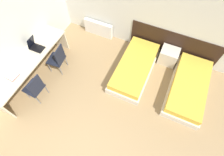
# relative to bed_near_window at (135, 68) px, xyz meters

# --- Properties ---
(wall_back) EXTENTS (5.77, 0.05, 2.70)m
(wall_back) POSITION_rel_bed_near_window_xyz_m (-0.35, 1.03, 1.16)
(wall_back) COLOR silver
(wall_back) RESTS_ON ground_plane
(wall_left) EXTENTS (0.05, 4.95, 2.70)m
(wall_left) POSITION_rel_bed_near_window_xyz_m (-2.76, -0.97, 1.16)
(wall_left) COLOR silver
(wall_left) RESTS_ON ground_plane
(headboard_panel) EXTENTS (2.50, 0.03, 0.90)m
(headboard_panel) POSITION_rel_bed_near_window_xyz_m (0.74, 1.00, 0.26)
(headboard_panel) COLOR black
(headboard_panel) RESTS_ON ground_plane
(bed_near_window) EXTENTS (0.91, 1.93, 0.39)m
(bed_near_window) POSITION_rel_bed_near_window_xyz_m (0.00, 0.00, 0.00)
(bed_near_window) COLOR beige
(bed_near_window) RESTS_ON ground_plane
(bed_near_door) EXTENTS (0.91, 1.93, 0.39)m
(bed_near_door) POSITION_rel_bed_near_window_xyz_m (1.49, 0.00, 0.00)
(bed_near_door) COLOR beige
(bed_near_door) RESTS_ON ground_plane
(nightstand) EXTENTS (0.49, 0.42, 0.48)m
(nightstand) POSITION_rel_bed_near_window_xyz_m (0.74, 0.75, 0.05)
(nightstand) COLOR beige
(nightstand) RESTS_ON ground_plane
(radiator) EXTENTS (0.95, 0.12, 0.50)m
(radiator) POSITION_rel_bed_near_window_xyz_m (-1.59, 0.91, 0.06)
(radiator) COLOR silver
(radiator) RESTS_ON ground_plane
(desk) EXTENTS (0.61, 2.48, 0.74)m
(desk) POSITION_rel_bed_near_window_xyz_m (-2.43, -1.27, 0.41)
(desk) COLOR beige
(desk) RESTS_ON ground_plane
(chair_near_laptop) EXTENTS (0.45, 0.45, 0.91)m
(chair_near_laptop) POSITION_rel_bed_near_window_xyz_m (-1.94, -0.78, 0.30)
(chair_near_laptop) COLOR black
(chair_near_laptop) RESTS_ON ground_plane
(chair_near_notebook) EXTENTS (0.43, 0.43, 0.91)m
(chair_near_notebook) POSITION_rel_bed_near_window_xyz_m (-1.94, -1.75, 0.30)
(chair_near_notebook) COLOR black
(chair_near_notebook) RESTS_ON ground_plane
(laptop) EXTENTS (0.36, 0.24, 0.35)m
(laptop) POSITION_rel_bed_near_window_xyz_m (-2.47, -0.86, 0.62)
(laptop) COLOR black
(laptop) RESTS_ON desk
(open_notebook) EXTENTS (0.30, 0.25, 0.02)m
(open_notebook) POSITION_rel_bed_near_window_xyz_m (-2.45, -1.79, 0.56)
(open_notebook) COLOR #B21E1E
(open_notebook) RESTS_ON desk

